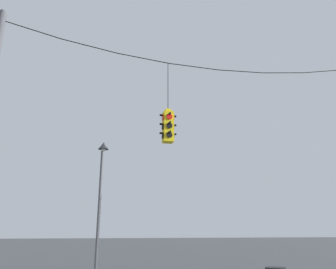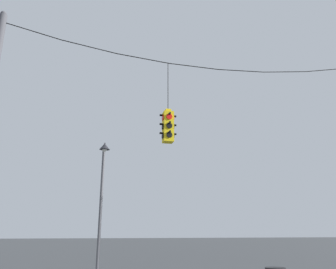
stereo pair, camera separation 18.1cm
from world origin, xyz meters
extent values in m
sphere|color=#4C4C51|center=(-6.64, 0.02, 8.73)|extent=(0.20, 0.20, 0.20)
cylinder|color=black|center=(-5.69, 0.02, 8.24)|extent=(1.90, 0.03, 0.42)
cylinder|color=black|center=(-3.79, 0.02, 7.91)|extent=(1.90, 0.03, 0.29)
cylinder|color=black|center=(-1.90, 0.02, 7.72)|extent=(1.90, 0.03, 0.16)
cylinder|color=black|center=(0.00, 0.02, 7.66)|extent=(1.90, 0.03, 0.03)
cylinder|color=black|center=(1.90, 0.02, 7.72)|extent=(1.90, 0.03, 0.16)
cylinder|color=black|center=(3.79, 0.02, 7.91)|extent=(1.90, 0.03, 0.29)
cylinder|color=black|center=(5.69, 0.02, 8.24)|extent=(1.90, 0.03, 0.42)
cube|color=yellow|center=(-1.02, 0.02, 5.22)|extent=(0.34, 0.34, 1.07)
cube|color=yellow|center=(-1.02, 0.02, 5.81)|extent=(0.19, 0.19, 0.10)
cylinder|color=black|center=(-1.02, 0.02, 6.76)|extent=(0.02, 0.02, 1.80)
cylinder|color=red|center=(-1.02, -0.16, 5.54)|extent=(0.20, 0.03, 0.20)
cylinder|color=black|center=(-1.02, -0.21, 5.63)|extent=(0.07, 0.12, 0.07)
cylinder|color=black|center=(-1.02, -0.16, 5.22)|extent=(0.20, 0.03, 0.20)
cylinder|color=black|center=(-1.02, -0.21, 5.31)|extent=(0.07, 0.12, 0.07)
cylinder|color=black|center=(-1.02, -0.16, 4.90)|extent=(0.20, 0.03, 0.20)
cylinder|color=black|center=(-1.02, -0.21, 4.99)|extent=(0.07, 0.12, 0.07)
cylinder|color=red|center=(-1.02, 0.21, 5.54)|extent=(0.20, 0.03, 0.20)
cylinder|color=black|center=(-1.02, 0.25, 5.63)|extent=(0.07, 0.12, 0.07)
cylinder|color=black|center=(-1.02, 0.21, 5.22)|extent=(0.20, 0.03, 0.20)
cylinder|color=black|center=(-1.02, 0.25, 5.31)|extent=(0.07, 0.12, 0.07)
cylinder|color=black|center=(-1.02, 0.21, 4.90)|extent=(0.20, 0.03, 0.20)
cylinder|color=black|center=(-1.02, 0.25, 4.99)|extent=(0.07, 0.12, 0.07)
cylinder|color=red|center=(-1.20, 0.02, 5.54)|extent=(0.03, 0.20, 0.20)
cylinder|color=black|center=(-1.25, 0.02, 5.63)|extent=(0.12, 0.07, 0.07)
cylinder|color=black|center=(-1.20, 0.02, 5.22)|extent=(0.03, 0.20, 0.20)
cylinder|color=black|center=(-1.25, 0.02, 5.31)|extent=(0.12, 0.07, 0.07)
cylinder|color=black|center=(-1.20, 0.02, 4.90)|extent=(0.03, 0.20, 0.20)
cylinder|color=black|center=(-1.25, 0.02, 4.99)|extent=(0.12, 0.07, 0.07)
cylinder|color=red|center=(-0.83, 0.02, 5.54)|extent=(0.03, 0.20, 0.20)
cylinder|color=black|center=(-0.79, 0.02, 5.63)|extent=(0.12, 0.07, 0.07)
cylinder|color=black|center=(-0.83, 0.02, 5.22)|extent=(0.03, 0.20, 0.20)
cylinder|color=black|center=(-0.79, 0.02, 5.31)|extent=(0.12, 0.07, 0.07)
cylinder|color=black|center=(-0.83, 0.02, 4.90)|extent=(0.03, 0.20, 0.20)
cylinder|color=black|center=(-0.79, 0.02, 4.99)|extent=(0.12, 0.07, 0.07)
cylinder|color=#515156|center=(-2.96, 3.40, 2.67)|extent=(0.12, 0.12, 5.33)
cylinder|color=#515156|center=(-2.96, 3.16, 5.28)|extent=(0.07, 0.47, 0.07)
cone|color=#232328|center=(-2.96, 2.93, 5.15)|extent=(0.42, 0.42, 0.25)
sphere|color=silver|center=(-2.96, 2.93, 5.03)|extent=(0.19, 0.19, 0.19)
cylinder|color=black|center=(1.53, -1.75, 0.85)|extent=(0.55, 0.55, 0.06)
camera|label=1|loc=(-3.74, -10.22, 1.79)|focal=35.00mm
camera|label=2|loc=(-3.57, -10.26, 1.79)|focal=35.00mm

